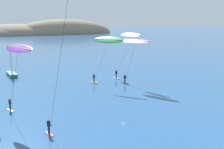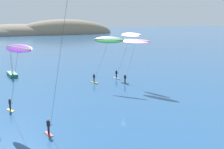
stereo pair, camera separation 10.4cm
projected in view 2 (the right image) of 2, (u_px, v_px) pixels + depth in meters
name	position (u px, v px, depth m)	size (l,w,h in m)	color
headland_island	(23.00, 35.00, 196.49)	(125.02, 45.64, 21.00)	#6B6656
sailboat_near	(12.00, 73.00, 57.58)	(1.66, 5.93, 5.70)	#23664C
kitesurfer_purple	(18.00, 52.00, 32.19)	(3.14, 7.49, 8.81)	yellow
kitesurfer_white	(129.00, 39.00, 51.40)	(2.73, 6.94, 9.11)	silver
kitesurfer_pink	(135.00, 44.00, 48.42)	(3.99, 6.27, 8.19)	#2D2D33
kitesurfer_green	(108.00, 43.00, 48.99)	(4.66, 5.99, 8.55)	yellow
kitesurfer_red	(66.00, 5.00, 24.18)	(3.48, 7.02, 14.32)	red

